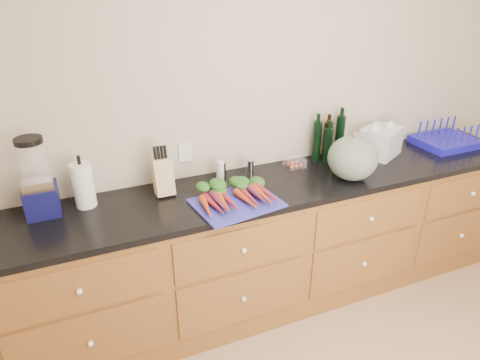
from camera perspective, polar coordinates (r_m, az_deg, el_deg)
name	(u,v)px	position (r m, az deg, el deg)	size (l,w,h in m)	color
wall_back	(268,113)	(2.93, 3.72, 8.91)	(4.10, 0.05, 2.60)	beige
cabinets	(285,243)	(3.04, 6.01, -8.35)	(3.60, 0.64, 0.90)	brown
countertop	(288,183)	(2.81, 6.41, -0.40)	(3.64, 0.62, 0.04)	black
cutting_board	(236,203)	(2.50, -0.48, -3.08)	(0.48, 0.36, 0.01)	#2F2EAA
carrots	(233,194)	(2.53, -0.92, -1.90)	(0.45, 0.33, 0.06)	#CB3F17
squash	(353,158)	(2.84, 14.80, 2.85)	(0.32, 0.32, 0.29)	#536353
blender_appliance	(38,182)	(2.56, -25.37, -0.24)	(0.18, 0.18, 0.45)	#0F0F48
paper_towel	(83,185)	(2.58, -20.16, -0.66)	(0.12, 0.12, 0.26)	white
knife_block	(163,176)	(2.62, -10.23, 0.47)	(0.11, 0.11, 0.22)	tan
grinder_salt	(221,171)	(2.77, -2.59, 1.25)	(0.05, 0.05, 0.13)	silver
grinder_pepper	(222,171)	(2.77, -2.40, 1.21)	(0.05, 0.05, 0.12)	black
canister_chrome	(250,167)	(2.84, 1.39, 1.71)	(0.04, 0.04, 0.10)	silver
tomato_box	(295,163)	(2.98, 7.30, 2.30)	(0.13, 0.11, 0.06)	white
bottles	(328,140)	(3.12, 11.66, 5.20)	(0.25, 0.13, 0.31)	black
grocery_bag	(381,142)	(3.30, 18.23, 4.89)	(0.28, 0.23, 0.21)	silver
dish_rack	(446,140)	(3.71, 25.78, 4.87)	(0.45, 0.36, 0.18)	#1915B9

